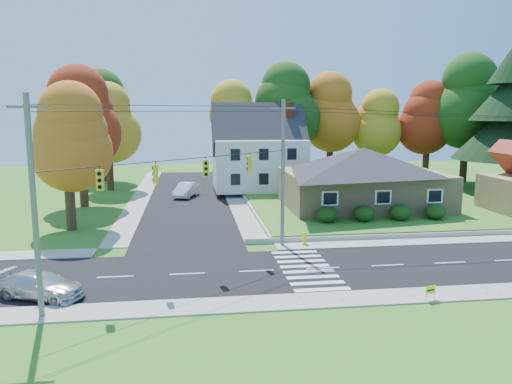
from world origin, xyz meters
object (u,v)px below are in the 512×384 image
Objects in this scene: ranch_house at (363,176)px; fire_hydrant at (305,239)px; silver_sedan at (40,285)px; white_car at (186,190)px.

ranch_house is 15.81× the size of fire_hydrant.
ranch_house is at bearing -27.63° from silver_sedan.
ranch_house reaches higher than white_car.
silver_sedan is 0.97× the size of white_car.
white_car reaches higher than fire_hydrant.
ranch_house is 3.27× the size of silver_sedan.
silver_sedan reaches higher than fire_hydrant.
ranch_house is 3.18× the size of white_car.
fire_hydrant is (-7.93, -10.83, -2.82)m from ranch_house.
white_car is (7.01, 28.73, 0.11)m from silver_sedan.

